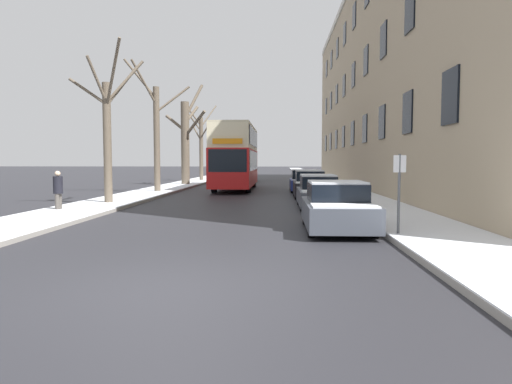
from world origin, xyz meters
TOP-DOWN VIEW (x-y plane):
  - ground_plane at (0.00, 0.00)m, footprint 320.00×320.00m
  - sidewalk_left at (-6.06, 53.00)m, footprint 2.81×130.00m
  - sidewalk_right at (6.06, 53.00)m, footprint 2.81×130.00m
  - terrace_facade_right at (11.96, 27.93)m, footprint 9.10×50.40m
  - bare_tree_left_0 at (-5.82, 13.18)m, footprint 2.98×2.96m
  - bare_tree_left_1 at (-5.77, 21.04)m, footprint 3.95×2.46m
  - bare_tree_left_2 at (-5.73, 29.97)m, footprint 3.85×3.36m
  - bare_tree_left_3 at (-5.81, 37.75)m, footprint 2.80×3.56m
  - double_decker_bus at (-1.17, 24.96)m, footprint 2.57×10.56m
  - parked_car_0 at (3.56, 6.23)m, footprint 1.87×4.07m
  - parked_car_1 at (3.56, 12.68)m, footprint 1.70×4.51m
  - parked_car_2 at (3.56, 18.10)m, footprint 1.73×3.90m
  - parked_car_3 at (3.56, 23.31)m, footprint 1.88×4.43m
  - oncoming_van at (-1.42, 39.15)m, footprint 1.95×5.33m
  - pedestrian_left_sidewalk at (-6.71, 10.16)m, footprint 0.36×0.36m
  - street_sign_post at (4.95, 4.76)m, footprint 0.32×0.07m

SIDE VIEW (x-z plane):
  - ground_plane at x=0.00m, z-range 0.00..0.00m
  - sidewalk_left at x=-6.06m, z-range 0.00..0.16m
  - sidewalk_right at x=6.06m, z-range 0.00..0.16m
  - parked_car_1 at x=3.56m, z-range -0.06..1.39m
  - parked_car_0 at x=3.56m, z-range -0.05..1.39m
  - parked_car_3 at x=3.56m, z-range -0.06..1.41m
  - parked_car_2 at x=3.56m, z-range -0.07..1.47m
  - pedestrian_left_sidewalk at x=-6.71m, z-range 0.08..1.73m
  - street_sign_post at x=4.95m, z-range 0.18..2.38m
  - oncoming_van at x=-1.42m, z-range 0.10..2.49m
  - double_decker_bus at x=-1.17m, z-range 0.29..4.73m
  - bare_tree_left_0 at x=-5.82m, z-range -0.19..6.94m
  - bare_tree_left_3 at x=-5.81m, z-range -0.20..7.53m
  - bare_tree_left_1 at x=-5.77m, z-range -0.39..7.92m
  - bare_tree_left_2 at x=-5.73m, z-range -0.40..8.02m
  - terrace_facade_right at x=11.96m, z-range 0.00..16.27m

